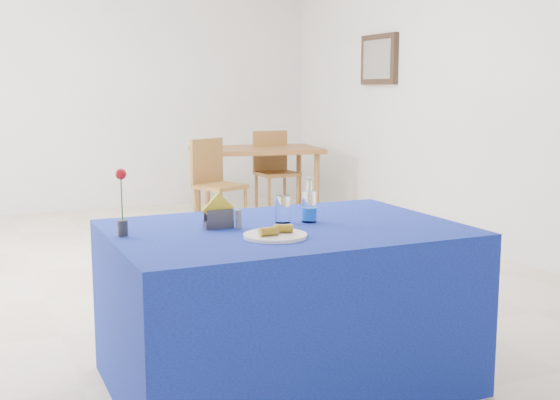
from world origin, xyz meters
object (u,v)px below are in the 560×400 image
Objects in this scene: water_bottle at (309,207)px; chair_bg_right at (274,166)px; plate at (275,236)px; blue_table at (285,305)px; oak_table at (256,155)px; chair_bg_left at (214,178)px.

water_bottle is 4.55m from chair_bg_right.
plate is 0.46m from blue_table.
water_bottle is (0.29, 0.26, 0.06)m from plate.
chair_bg_right is at bearing 5.94° from oak_table.
chair_bg_left reaches higher than plate.
water_bottle is 0.23× the size of chair_bg_right.
plate is 1.29× the size of water_bottle.
plate is 0.17× the size of blue_table.
chair_bg_right is (0.94, 0.68, 0.01)m from chair_bg_left.
blue_table is 4.56m from oak_table.
chair_bg_left is at bearing 78.34° from water_bottle.
plate is at bearing -114.41° from chair_bg_right.
oak_table is (1.60, 4.26, 0.30)m from blue_table.
water_bottle is 3.64m from chair_bg_left.
water_bottle is at bearing 41.65° from plate.
plate is at bearing -124.72° from blue_table.
water_bottle is at bearing -108.97° from oak_table.
blue_table is 3.72m from chair_bg_left.
water_bottle is (0.15, 0.06, 0.45)m from blue_table.
blue_table is 1.72× the size of chair_bg_right.
plate is at bearing -111.27° from oak_table.
chair_bg_left is at bearing -137.50° from oak_table.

